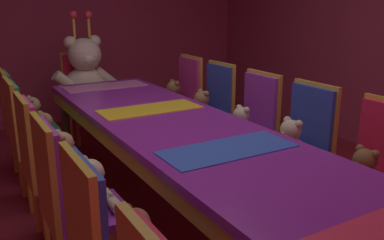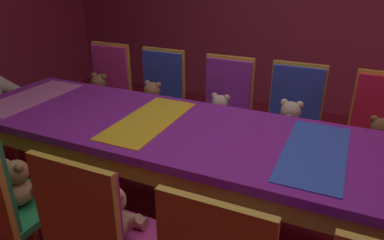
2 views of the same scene
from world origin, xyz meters
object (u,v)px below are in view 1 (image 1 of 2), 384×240
at_px(chair_left_2, 64,193).
at_px(teddy_left_3, 64,155).
at_px(chair_left_3, 41,157).
at_px(teddy_right_2, 289,143).
at_px(throne_chair, 83,87).
at_px(chair_right_3, 255,120).
at_px(chair_left_5, 16,114).
at_px(chair_right_2, 305,138).
at_px(banquet_table, 183,138).
at_px(teddy_left_4, 45,131).
at_px(chair_left_4, 25,131).
at_px(teddy_right_5, 173,96).
at_px(king_teddy_bear, 86,74).
at_px(teddy_right_4, 201,107).
at_px(teddy_left_5, 34,114).
at_px(teddy_right_1, 363,174).
at_px(chair_right_4, 214,104).
at_px(chair_right_5, 185,93).
at_px(teddy_right_3, 240,125).
at_px(chair_right_1, 379,165).
at_px(teddy_left_2, 92,189).

distance_m(chair_left_2, teddy_left_3, 0.60).
relative_size(chair_left_3, teddy_right_2, 3.12).
xyz_separation_m(chair_left_3, teddy_right_2, (1.55, -0.56, -0.01)).
height_order(chair_left_3, throne_chair, same).
bearing_deg(chair_right_3, chair_left_5, -35.74).
bearing_deg(chair_left_5, chair_right_2, -46.15).
height_order(banquet_table, teddy_left_4, banquet_table).
xyz_separation_m(chair_left_4, teddy_right_5, (1.55, 0.57, -0.01)).
height_order(chair_right_2, throne_chair, same).
bearing_deg(king_teddy_bear, throne_chair, 180.00).
distance_m(teddy_left_4, throne_chair, 1.61).
relative_size(banquet_table, teddy_right_4, 11.90).
bearing_deg(teddy_left_5, chair_left_5, -180.00).
height_order(chair_left_2, teddy_left_4, chair_left_2).
xyz_separation_m(chair_right_2, teddy_right_4, (-0.14, 1.17, -0.01)).
height_order(teddy_right_1, chair_right_4, chair_right_4).
relative_size(chair_left_2, teddy_left_5, 3.38).
xyz_separation_m(teddy_right_1, chair_right_2, (0.14, 0.60, 0.02)).
height_order(chair_left_5, teddy_right_1, chair_left_5).
height_order(teddy_left_4, chair_right_5, chair_right_5).
height_order(banquet_table, chair_left_2, chair_left_2).
height_order(teddy_right_4, teddy_right_5, same).
bearing_deg(king_teddy_bear, chair_left_3, -24.32).
distance_m(chair_left_2, chair_right_4, 2.07).
distance_m(chair_left_2, teddy_right_3, 1.64).
bearing_deg(teddy_left_5, chair_left_2, -95.34).
xyz_separation_m(chair_left_5, teddy_right_2, (1.53, -1.74, -0.01)).
relative_size(chair_right_1, teddy_right_2, 3.12).
height_order(teddy_left_3, teddy_right_4, teddy_right_4).
relative_size(chair_left_3, chair_right_3, 1.00).
relative_size(chair_right_3, chair_right_5, 1.00).
distance_m(teddy_left_5, teddy_right_5, 1.39).
relative_size(teddy_left_2, teddy_right_4, 1.03).
height_order(chair_right_2, teddy_right_5, chair_right_2).
bearing_deg(chair_left_3, chair_left_5, 88.93).
xyz_separation_m(chair_left_4, king_teddy_bear, (0.85, 1.27, 0.17)).
height_order(chair_right_1, teddy_right_3, chair_right_1).
xyz_separation_m(chair_right_4, king_teddy_bear, (-0.84, 1.28, 0.17)).
xyz_separation_m(chair_left_4, teddy_right_1, (1.55, -1.77, -0.02)).
xyz_separation_m(teddy_left_5, chair_right_5, (1.53, 0.00, 0.02)).
distance_m(chair_left_4, teddy_left_5, 0.59).
xyz_separation_m(chair_right_2, teddy_right_5, (-0.14, 1.74, -0.01)).
xyz_separation_m(teddy_left_4, teddy_right_2, (1.40, -1.17, 0.01)).
relative_size(chair_left_3, chair_right_5, 1.00).
xyz_separation_m(teddy_left_5, throne_chair, (0.69, 0.88, 0.02)).
xyz_separation_m(banquet_table, throne_chair, (0.00, 2.35, -0.06)).
height_order(chair_left_5, teddy_left_5, chair_left_5).
xyz_separation_m(chair_left_3, teddy_right_1, (1.55, -1.15, -0.02)).
height_order(teddy_left_3, chair_right_1, chair_right_1).
distance_m(teddy_left_3, king_teddy_bear, 2.03).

